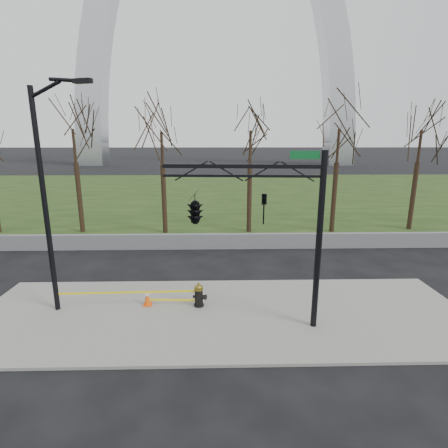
{
  "coord_description": "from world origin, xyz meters",
  "views": [
    {
      "loc": [
        -0.23,
        -11.57,
        6.34
      ],
      "look_at": [
        0.09,
        2.0,
        2.98
      ],
      "focal_mm": 27.79,
      "sensor_mm": 36.0,
      "label": 1
    }
  ],
  "objects_px": {
    "fire_hydrant": "(199,295)",
    "traffic_signal_mast": "(219,209)",
    "traffic_cone": "(147,297)",
    "street_light": "(48,188)"
  },
  "relations": [
    {
      "from": "fire_hydrant",
      "to": "traffic_cone",
      "type": "xyz_separation_m",
      "value": [
        -1.99,
        0.12,
        -0.11
      ]
    },
    {
      "from": "traffic_cone",
      "to": "traffic_signal_mast",
      "type": "height_order",
      "value": "traffic_signal_mast"
    },
    {
      "from": "fire_hydrant",
      "to": "traffic_signal_mast",
      "type": "xyz_separation_m",
      "value": [
        0.75,
        -1.28,
        3.61
      ]
    },
    {
      "from": "fire_hydrant",
      "to": "traffic_signal_mast",
      "type": "distance_m",
      "value": 3.91
    },
    {
      "from": "fire_hydrant",
      "to": "traffic_cone",
      "type": "height_order",
      "value": "fire_hydrant"
    },
    {
      "from": "traffic_cone",
      "to": "traffic_signal_mast",
      "type": "xyz_separation_m",
      "value": [
        2.74,
        -1.4,
        3.73
      ]
    },
    {
      "from": "fire_hydrant",
      "to": "traffic_signal_mast",
      "type": "bearing_deg",
      "value": -42.39
    },
    {
      "from": "traffic_cone",
      "to": "street_light",
      "type": "height_order",
      "value": "street_light"
    },
    {
      "from": "street_light",
      "to": "traffic_signal_mast",
      "type": "relative_size",
      "value": 1.37
    },
    {
      "from": "traffic_cone",
      "to": "traffic_signal_mast",
      "type": "relative_size",
      "value": 0.11
    }
  ]
}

